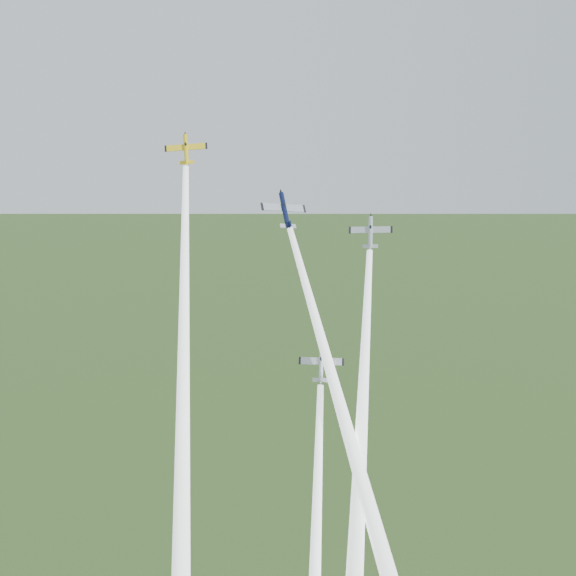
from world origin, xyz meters
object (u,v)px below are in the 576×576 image
(plane_yellow, at_px, (186,149))
(plane_silver_low, at_px, (321,364))
(plane_navy, at_px, (285,210))
(plane_silver_right, at_px, (371,232))

(plane_yellow, distance_m, plane_silver_low, 39.80)
(plane_yellow, relative_size, plane_navy, 0.87)
(plane_navy, distance_m, plane_silver_low, 24.67)
(plane_silver_right, height_order, plane_silver_low, plane_silver_right)
(plane_silver_right, distance_m, plane_silver_low, 22.76)
(plane_yellow, bearing_deg, plane_navy, -15.76)
(plane_navy, bearing_deg, plane_yellow, 141.54)
(plane_navy, height_order, plane_silver_low, plane_navy)
(plane_silver_low, bearing_deg, plane_silver_right, 58.21)
(plane_navy, height_order, plane_silver_right, plane_navy)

